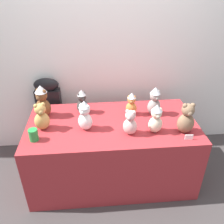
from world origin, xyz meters
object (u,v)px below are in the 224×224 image
(teddy_bear_blush, at_px, (130,123))
(teddy_bear_charcoal, at_px, (82,102))
(teddy_bear_mocha, at_px, (186,119))
(teddy_bear_ash, at_px, (154,101))
(teddy_bear_honey, at_px, (41,117))
(teddy_bear_snow, at_px, (85,116))
(teddy_bear_cream, at_px, (156,119))
(party_cup_green, at_px, (34,135))
(teddy_bear_ginger, at_px, (131,104))
(instrument_case, at_px, (51,115))
(display_table, at_px, (112,150))
(teddy_bear_chestnut, at_px, (42,101))

(teddy_bear_blush, relative_size, teddy_bear_charcoal, 0.96)
(teddy_bear_mocha, height_order, teddy_bear_ash, teddy_bear_ash)
(teddy_bear_honey, distance_m, teddy_bear_snow, 0.40)
(teddy_bear_cream, xyz_separation_m, teddy_bear_ash, (0.06, 0.31, 0.01))
(teddy_bear_blush, height_order, party_cup_green, teddy_bear_blush)
(teddy_bear_honey, xyz_separation_m, teddy_bear_ginger, (0.86, 0.19, -0.01))
(instrument_case, relative_size, teddy_bear_blush, 3.87)
(instrument_case, height_order, teddy_bear_snow, teddy_bear_snow)
(teddy_bear_honey, height_order, teddy_bear_snow, teddy_bear_snow)
(teddy_bear_blush, bearing_deg, teddy_bear_charcoal, 160.06)
(instrument_case, relative_size, teddy_bear_ash, 3.18)
(teddy_bear_ash, bearing_deg, instrument_case, 143.77)
(teddy_bear_snow, distance_m, teddy_bear_ginger, 0.52)
(display_table, distance_m, teddy_bear_honey, 0.81)
(teddy_bear_honey, distance_m, teddy_bear_ash, 1.11)
(display_table, xyz_separation_m, teddy_bear_snow, (-0.26, -0.09, 0.50))
(instrument_case, bearing_deg, teddy_bear_charcoal, -37.73)
(teddy_bear_honey, distance_m, teddy_bear_chestnut, 0.24)
(teddy_bear_honey, bearing_deg, teddy_bear_blush, -30.29)
(display_table, height_order, teddy_bear_honey, teddy_bear_honey)
(display_table, distance_m, teddy_bear_cream, 0.65)
(instrument_case, distance_m, teddy_bear_ginger, 1.05)
(teddy_bear_mocha, bearing_deg, teddy_bear_snow, 170.37)
(instrument_case, xyz_separation_m, teddy_bear_snow, (0.44, -0.63, 0.36))
(teddy_bear_honey, height_order, teddy_bear_ash, teddy_bear_ash)
(party_cup_green, bearing_deg, display_table, 17.11)
(teddy_bear_snow, bearing_deg, instrument_case, 151.29)
(teddy_bear_charcoal, bearing_deg, party_cup_green, -160.71)
(teddy_bear_honey, height_order, teddy_bear_ginger, teddy_bear_honey)
(teddy_bear_charcoal, distance_m, teddy_bear_ash, 0.74)
(teddy_bear_charcoal, bearing_deg, teddy_bear_ash, -34.43)
(instrument_case, distance_m, teddy_bear_ash, 1.26)
(instrument_case, bearing_deg, teddy_bear_honey, -84.76)
(display_table, distance_m, instrument_case, 0.89)
(teddy_bear_cream, xyz_separation_m, teddy_bear_snow, (-0.64, 0.10, 0.01))
(instrument_case, xyz_separation_m, teddy_bear_cream, (1.07, -0.74, 0.36))
(teddy_bear_blush, relative_size, teddy_bear_chestnut, 0.73)
(teddy_bear_mocha, xyz_separation_m, teddy_bear_snow, (-0.91, 0.13, 0.01))
(teddy_bear_cream, bearing_deg, teddy_bear_snow, 164.85)
(party_cup_green, bearing_deg, teddy_bear_cream, 1.64)
(instrument_case, bearing_deg, party_cup_green, -89.41)
(teddy_bear_cream, xyz_separation_m, teddy_bear_honey, (-1.03, 0.14, -0.01))
(teddy_bear_blush, height_order, teddy_bear_snow, teddy_bear_snow)
(teddy_bear_cream, bearing_deg, teddy_bear_ginger, 111.50)
(teddy_bear_charcoal, xyz_separation_m, teddy_bear_ash, (0.73, -0.09, 0.02))
(display_table, xyz_separation_m, teddy_bear_charcoal, (-0.29, 0.22, 0.48))
(teddy_bear_honey, height_order, teddy_bear_mocha, teddy_bear_mocha)
(teddy_bear_ash, bearing_deg, teddy_bear_charcoal, 156.94)
(display_table, height_order, teddy_bear_mocha, teddy_bear_mocha)
(teddy_bear_chestnut, bearing_deg, teddy_bear_blush, 0.93)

